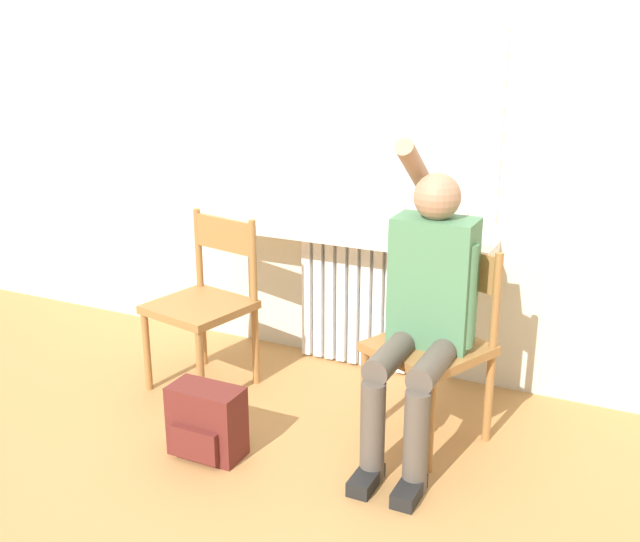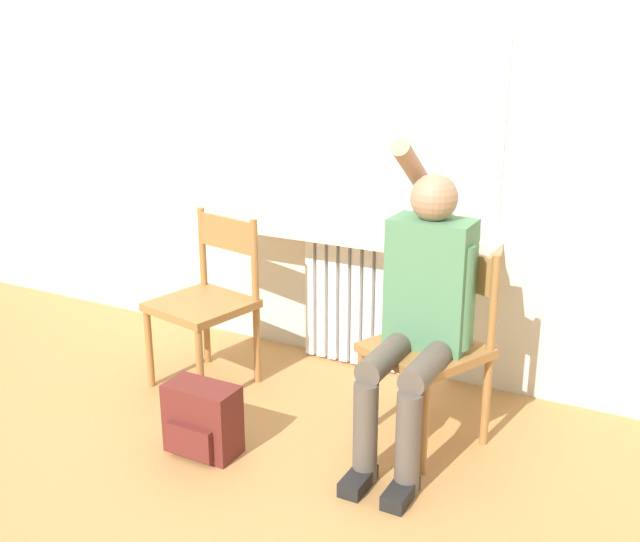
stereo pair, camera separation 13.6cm
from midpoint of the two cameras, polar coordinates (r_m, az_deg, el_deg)
The scene contains 10 objects.
ground_plane at distance 3.22m, azimuth -6.93°, elevation -14.70°, with size 12.00×12.00×0.00m, color #B27F47.
wall_with_window at distance 3.83m, azimuth 2.41°, elevation 12.16°, with size 7.00×0.06×2.70m.
radiator at distance 3.98m, azimuth 1.78°, elevation -2.29°, with size 0.62×0.08×0.72m.
windowsill at distance 3.79m, azimuth 1.30°, elevation 2.77°, with size 1.46×0.27×0.05m.
window_glass at distance 3.81m, azimuth 2.18°, elevation 10.69°, with size 1.40×0.01×0.97m.
chair_left at distance 3.77m, azimuth -9.75°, elevation -2.23°, with size 0.51×0.51×0.86m.
chair_right at distance 3.26m, azimuth 7.58°, elevation -5.34°, with size 0.57×0.57×0.86m.
person at distance 3.10m, azimuth 6.83°, elevation -2.38°, with size 0.36×0.97×1.33m.
cat at distance 3.59m, azimuth 7.40°, elevation 4.25°, with size 0.46×0.11×0.21m.
backpack at distance 3.26m, azimuth -9.86°, elevation -11.30°, with size 0.31×0.19×0.31m.
Camera 1 is at (1.45, -2.30, 1.72)m, focal length 42.00 mm.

